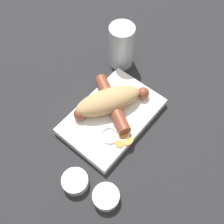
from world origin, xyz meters
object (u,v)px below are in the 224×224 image
food_tray (112,116)px  bread_roll (108,101)px  drink_glass (121,46)px  condiment_cup_near (75,182)px  condiment_cup_far (106,197)px  sausage (112,103)px

food_tray → bread_roll: 0.04m
bread_roll → drink_glass: 0.16m
condiment_cup_near → condiment_cup_far: 0.07m
condiment_cup_far → food_tray: bearing=36.2°
bread_roll → condiment_cup_far: 0.21m
bread_roll → food_tray: bearing=-117.5°
food_tray → drink_glass: drink_glass is taller
sausage → condiment_cup_far: sausage is taller
food_tray → condiment_cup_near: condiment_cup_near is taller
food_tray → sausage: (0.02, 0.01, 0.03)m
bread_roll → drink_glass: drink_glass is taller
condiment_cup_far → drink_glass: 0.38m
sausage → condiment_cup_near: bearing=-163.5°
condiment_cup_far → drink_glass: bearing=34.3°
sausage → condiment_cup_far: size_ratio=3.04×
food_tray → condiment_cup_near: (-0.17, -0.04, -0.00)m
bread_roll → drink_glass: bearing=28.2°
condiment_cup_near → condiment_cup_far: bearing=-76.1°
sausage → condiment_cup_near: 0.20m
food_tray → condiment_cup_far: bearing=-143.8°
condiment_cup_near → drink_glass: size_ratio=0.46×
condiment_cup_near → condiment_cup_far: (0.02, -0.07, 0.00)m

